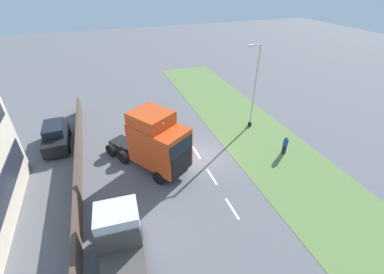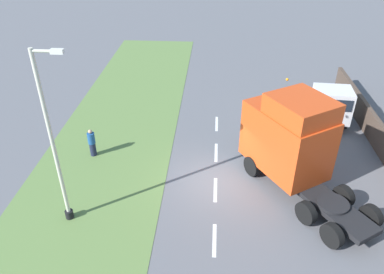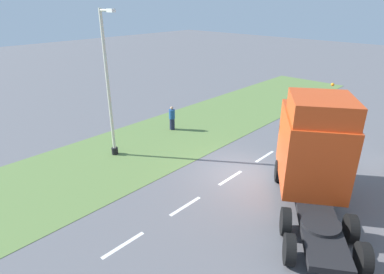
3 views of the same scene
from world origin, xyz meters
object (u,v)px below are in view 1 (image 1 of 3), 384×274
object	(u,v)px
parked_car	(56,136)
lamp_post	(254,92)
pedestrian	(285,145)
lorry_cab	(156,143)
flatbed_truck	(119,233)

from	to	relation	value
parked_car	lamp_post	size ratio (longest dim) A/B	0.59
lamp_post	pedestrian	distance (m)	5.57
parked_car	pedestrian	size ratio (longest dim) A/B	2.80
lorry_cab	lamp_post	xyz separation A→B (m)	(-9.76, -3.26, 1.19)
flatbed_truck	pedestrian	world-z (taller)	flatbed_truck
flatbed_truck	parked_car	bearing A→B (deg)	112.37
lorry_cab	lamp_post	world-z (taller)	lamp_post
lorry_cab	lamp_post	bearing A→B (deg)	166.06
lamp_post	pedestrian	world-z (taller)	lamp_post
lorry_cab	parked_car	distance (m)	9.52
parked_car	lorry_cab	bearing A→B (deg)	140.36
lamp_post	parked_car	bearing A→B (deg)	-8.78
lorry_cab	pedestrian	size ratio (longest dim) A/B	4.46
lamp_post	pedestrian	xyz separation A→B (m)	(-0.40, 4.83, -2.75)
lamp_post	flatbed_truck	bearing A→B (deg)	35.04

